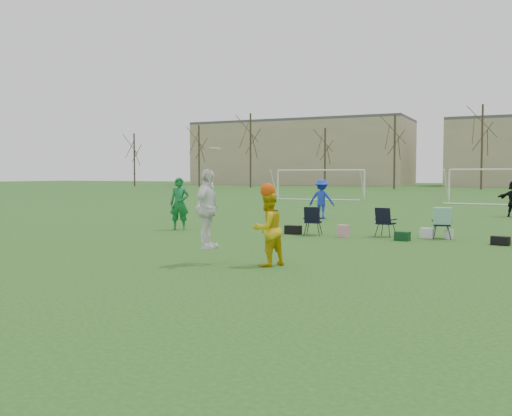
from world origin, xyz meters
The scene contains 8 objects.
ground centered at (0.00, 0.00, 0.00)m, with size 260.00×260.00×0.00m, color #225119.
fielder_green_near centered at (-6.32, 7.11, 0.97)m, with size 0.71×0.47×1.95m, color #136C32.
fielder_blue centered at (-3.25, 14.41, 0.92)m, with size 1.19×0.68×1.84m, color #1B33CB.
center_contest centered at (-0.63, 0.71, 1.07)m, with size 2.08×1.47×2.67m.
sideline_setup centered at (2.58, 8.03, 0.53)m, with size 7.97×1.65×1.76m.
goal_left centered at (-10.00, 34.00, 1.92)m, with size 7.39×0.76×2.46m.
goal_mid centered at (4.00, 32.00, 1.92)m, with size 7.40×0.63×2.46m.
tree_line centered at (0.24, 69.85, 5.09)m, with size 110.28×3.28×11.40m.
Camera 1 is at (5.22, -10.75, 2.07)m, focal length 40.00 mm.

